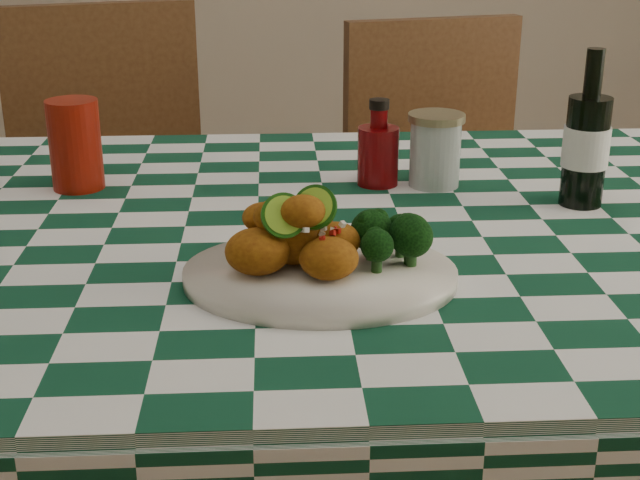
{
  "coord_description": "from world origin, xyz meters",
  "views": [
    {
      "loc": [
        -0.08,
        -1.19,
        1.22
      ],
      "look_at": [
        -0.03,
        -0.21,
        0.84
      ],
      "focal_mm": 50.0,
      "sensor_mm": 36.0,
      "label": 1
    }
  ],
  "objects_px": {
    "beer_bottle": "(588,129)",
    "wooden_chair_left": "(126,237)",
    "ketchup_bottle": "(378,142)",
    "mason_jar": "(435,150)",
    "fried_chicken_pile": "(303,233)",
    "wooden_chair_right": "(459,237)",
    "dining_table": "(329,456)",
    "plate": "(320,276)",
    "red_tumbler": "(75,145)"
  },
  "relations": [
    {
      "from": "plate",
      "to": "mason_jar",
      "type": "bearing_deg",
      "value": 61.46
    },
    {
      "from": "wooden_chair_right",
      "to": "ketchup_bottle",
      "type": "bearing_deg",
      "value": -128.79
    },
    {
      "from": "wooden_chair_right",
      "to": "plate",
      "type": "bearing_deg",
      "value": -125.18
    },
    {
      "from": "mason_jar",
      "to": "wooden_chair_left",
      "type": "bearing_deg",
      "value": 137.04
    },
    {
      "from": "dining_table",
      "to": "red_tumbler",
      "type": "height_order",
      "value": "red_tumbler"
    },
    {
      "from": "dining_table",
      "to": "ketchup_bottle",
      "type": "bearing_deg",
      "value": 63.8
    },
    {
      "from": "dining_table",
      "to": "beer_bottle",
      "type": "height_order",
      "value": "beer_bottle"
    },
    {
      "from": "red_tumbler",
      "to": "ketchup_bottle",
      "type": "relative_size",
      "value": 1.02
    },
    {
      "from": "dining_table",
      "to": "ketchup_bottle",
      "type": "distance_m",
      "value": 0.5
    },
    {
      "from": "fried_chicken_pile",
      "to": "wooden_chair_left",
      "type": "relative_size",
      "value": 0.15
    },
    {
      "from": "wooden_chair_right",
      "to": "red_tumbler",
      "type": "bearing_deg",
      "value": -156.96
    },
    {
      "from": "beer_bottle",
      "to": "red_tumbler",
      "type": "bearing_deg",
      "value": 170.77
    },
    {
      "from": "beer_bottle",
      "to": "wooden_chair_right",
      "type": "height_order",
      "value": "beer_bottle"
    },
    {
      "from": "beer_bottle",
      "to": "wooden_chair_right",
      "type": "bearing_deg",
      "value": 92.55
    },
    {
      "from": "dining_table",
      "to": "wooden_chair_left",
      "type": "xyz_separation_m",
      "value": [
        -0.42,
        0.72,
        0.1
      ]
    },
    {
      "from": "dining_table",
      "to": "plate",
      "type": "relative_size",
      "value": 5.03
    },
    {
      "from": "mason_jar",
      "to": "wooden_chair_right",
      "type": "height_order",
      "value": "wooden_chair_right"
    },
    {
      "from": "red_tumbler",
      "to": "ketchup_bottle",
      "type": "bearing_deg",
      "value": -0.91
    },
    {
      "from": "dining_table",
      "to": "fried_chicken_pile",
      "type": "bearing_deg",
      "value": -102.62
    },
    {
      "from": "plate",
      "to": "wooden_chair_left",
      "type": "bearing_deg",
      "value": 112.71
    },
    {
      "from": "fried_chicken_pile",
      "to": "wooden_chair_right",
      "type": "distance_m",
      "value": 1.09
    },
    {
      "from": "plate",
      "to": "wooden_chair_right",
      "type": "distance_m",
      "value": 1.06
    },
    {
      "from": "beer_bottle",
      "to": "wooden_chair_left",
      "type": "height_order",
      "value": "beer_bottle"
    },
    {
      "from": "ketchup_bottle",
      "to": "wooden_chair_right",
      "type": "relative_size",
      "value": 0.15
    },
    {
      "from": "dining_table",
      "to": "mason_jar",
      "type": "distance_m",
      "value": 0.52
    },
    {
      "from": "red_tumbler",
      "to": "mason_jar",
      "type": "distance_m",
      "value": 0.57
    },
    {
      "from": "ketchup_bottle",
      "to": "mason_jar",
      "type": "xyz_separation_m",
      "value": [
        0.09,
        -0.01,
        -0.01
      ]
    },
    {
      "from": "wooden_chair_right",
      "to": "beer_bottle",
      "type": "bearing_deg",
      "value": -100.63
    },
    {
      "from": "red_tumbler",
      "to": "mason_jar",
      "type": "height_order",
      "value": "red_tumbler"
    },
    {
      "from": "dining_table",
      "to": "mason_jar",
      "type": "relative_size",
      "value": 14.16
    },
    {
      "from": "beer_bottle",
      "to": "mason_jar",
      "type": "bearing_deg",
      "value": 152.41
    },
    {
      "from": "plate",
      "to": "ketchup_bottle",
      "type": "xyz_separation_m",
      "value": [
        0.12,
        0.39,
        0.06
      ]
    },
    {
      "from": "fried_chicken_pile",
      "to": "beer_bottle",
      "type": "xyz_separation_m",
      "value": [
        0.43,
        0.27,
        0.05
      ]
    },
    {
      "from": "wooden_chair_left",
      "to": "wooden_chair_right",
      "type": "distance_m",
      "value": 0.77
    },
    {
      "from": "fried_chicken_pile",
      "to": "red_tumbler",
      "type": "relative_size",
      "value": 1.03
    },
    {
      "from": "fried_chicken_pile",
      "to": "ketchup_bottle",
      "type": "distance_m",
      "value": 0.41
    },
    {
      "from": "red_tumbler",
      "to": "fried_chicken_pile",
      "type": "bearing_deg",
      "value": -49.12
    },
    {
      "from": "plate",
      "to": "beer_bottle",
      "type": "height_order",
      "value": "beer_bottle"
    },
    {
      "from": "fried_chicken_pile",
      "to": "wooden_chair_left",
      "type": "xyz_separation_m",
      "value": [
        -0.37,
        0.93,
        -0.35
      ]
    },
    {
      "from": "dining_table",
      "to": "beer_bottle",
      "type": "bearing_deg",
      "value": 9.48
    },
    {
      "from": "fried_chicken_pile",
      "to": "red_tumbler",
      "type": "bearing_deg",
      "value": 130.88
    },
    {
      "from": "mason_jar",
      "to": "wooden_chair_right",
      "type": "xyz_separation_m",
      "value": [
        0.17,
        0.56,
        -0.37
      ]
    },
    {
      "from": "fried_chicken_pile",
      "to": "wooden_chair_left",
      "type": "height_order",
      "value": "wooden_chair_left"
    },
    {
      "from": "ketchup_bottle",
      "to": "wooden_chair_right",
      "type": "bearing_deg",
      "value": 64.39
    },
    {
      "from": "wooden_chair_left",
      "to": "wooden_chair_right",
      "type": "relative_size",
      "value": 1.04
    },
    {
      "from": "ketchup_bottle",
      "to": "beer_bottle",
      "type": "xyz_separation_m",
      "value": [
        0.29,
        -0.12,
        0.05
      ]
    },
    {
      "from": "mason_jar",
      "to": "beer_bottle",
      "type": "xyz_separation_m",
      "value": [
        0.2,
        -0.11,
        0.06
      ]
    },
    {
      "from": "fried_chicken_pile",
      "to": "mason_jar",
      "type": "bearing_deg",
      "value": 59.12
    },
    {
      "from": "fried_chicken_pile",
      "to": "plate",
      "type": "bearing_deg",
      "value": 0.0
    },
    {
      "from": "red_tumbler",
      "to": "wooden_chair_right",
      "type": "distance_m",
      "value": 1.0
    }
  ]
}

